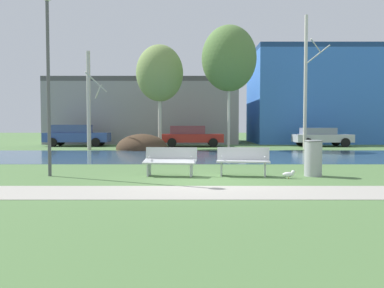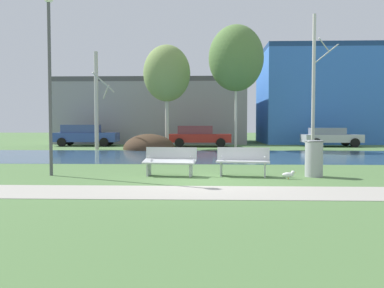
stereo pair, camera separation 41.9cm
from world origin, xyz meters
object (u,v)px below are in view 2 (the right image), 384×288
object	(u,v)px
bench_right	(243,161)
streetlamp	(49,55)
parked_van_nearest_blue	(85,135)
parked_hatch_third_silver	(330,137)
seagull	(289,175)
trash_bin	(314,158)
bench_left	(170,161)
parked_sedan_second_red	(199,136)

from	to	relation	value
bench_right	streetlamp	world-z (taller)	streetlamp
parked_van_nearest_blue	parked_hatch_third_silver	world-z (taller)	parked_van_nearest_blue
bench_right	seagull	bearing A→B (deg)	-24.96
streetlamp	parked_hatch_third_silver	bearing A→B (deg)	50.71
bench_right	trash_bin	distance (m)	2.13
bench_right	parked_hatch_third_silver	world-z (taller)	parked_hatch_third_silver
bench_right	seagull	xyz separation A→B (m)	(1.26, -0.59, -0.34)
parked_van_nearest_blue	parked_hatch_third_silver	bearing A→B (deg)	-1.30
bench_right	parked_hatch_third_silver	size ratio (longest dim) A/B	0.40
bench_left	trash_bin	world-z (taller)	trash_bin
bench_left	bench_right	xyz separation A→B (m)	(2.23, 0.00, 0.00)
bench_right	bench_left	bearing A→B (deg)	180.00
parked_hatch_third_silver	bench_left	bearing A→B (deg)	-120.96
bench_left	seagull	bearing A→B (deg)	-9.54
bench_right	trash_bin	bearing A→B (deg)	-0.96
seagull	parked_van_nearest_blue	distance (m)	21.15
parked_sedan_second_red	parked_hatch_third_silver	size ratio (longest dim) A/B	1.08
bench_left	parked_hatch_third_silver	xyz separation A→B (m)	(10.08, 16.80, 0.26)
trash_bin	bench_left	bearing A→B (deg)	179.53
bench_left	trash_bin	bearing A→B (deg)	-0.47
trash_bin	streetlamp	distance (m)	8.62
parked_van_nearest_blue	parked_sedan_second_red	world-z (taller)	parked_van_nearest_blue
bench_left	parked_van_nearest_blue	world-z (taller)	parked_van_nearest_blue
parked_sedan_second_red	parked_hatch_third_silver	bearing A→B (deg)	0.73
parked_sedan_second_red	parked_hatch_third_silver	world-z (taller)	parked_sedan_second_red
parked_sedan_second_red	trash_bin	bearing A→B (deg)	-77.29
bench_right	seagull	distance (m)	1.43
bench_right	streetlamp	distance (m)	6.73
bench_right	parked_sedan_second_red	world-z (taller)	parked_sedan_second_red
trash_bin	streetlamp	bearing A→B (deg)	179.86
trash_bin	seagull	bearing A→B (deg)	-147.67
bench_right	parked_sedan_second_red	size ratio (longest dim) A/B	0.37
bench_left	parked_sedan_second_red	world-z (taller)	parked_sedan_second_red
seagull	parked_van_nearest_blue	bearing A→B (deg)	122.65
trash_bin	parked_van_nearest_blue	bearing A→B (deg)	125.43
parked_sedan_second_red	bench_right	bearing A→B (deg)	-84.38
bench_left	parked_sedan_second_red	distance (m)	16.69
bench_right	parked_van_nearest_blue	bearing A→B (deg)	120.51
bench_right	streetlamp	size ratio (longest dim) A/B	0.30
parked_van_nearest_blue	parked_sedan_second_red	xyz separation A→B (m)	(8.50, -0.53, -0.03)
bench_right	parked_hatch_third_silver	xyz separation A→B (m)	(7.85, 16.80, 0.26)
parked_van_nearest_blue	trash_bin	bearing A→B (deg)	-54.57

